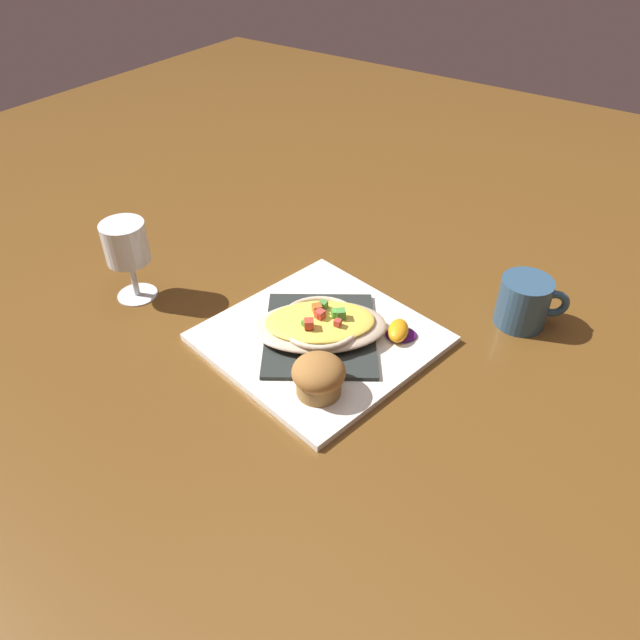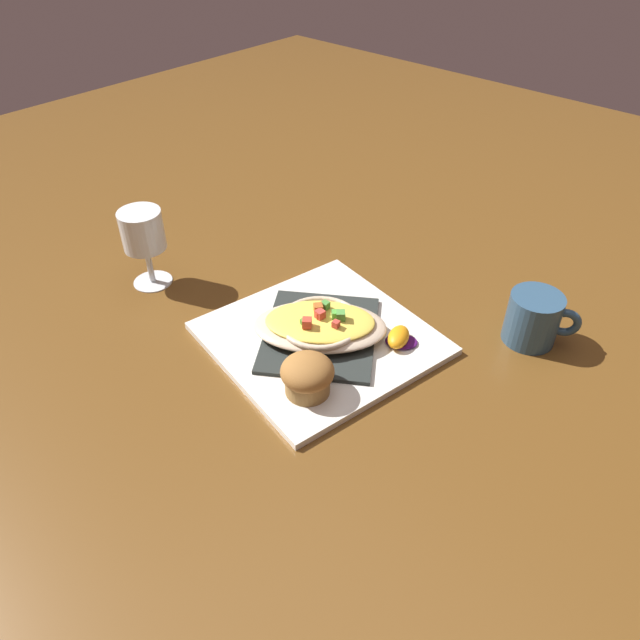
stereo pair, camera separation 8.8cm
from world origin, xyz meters
name	(u,v)px [view 1 (the left image)]	position (x,y,z in m)	size (l,w,h in m)	color
ground_plane	(320,341)	(0.00, 0.00, 0.00)	(2.60, 2.60, 0.00)	brown
square_plate	(320,338)	(0.00, 0.00, 0.01)	(0.30, 0.30, 0.01)	white
folded_napkin	(320,334)	(0.00, 0.00, 0.01)	(0.16, 0.19, 0.01)	#272D2B
gratin_dish	(320,324)	(0.00, 0.00, 0.03)	(0.23, 0.22, 0.04)	beige
muffin	(319,376)	(-0.07, 0.10, 0.04)	(0.07, 0.07, 0.06)	olive
orange_garnish	(399,331)	(-0.10, -0.07, 0.02)	(0.06, 0.06, 0.02)	#4A135F
coffee_mug	(524,304)	(-0.23, -0.22, 0.04)	(0.10, 0.08, 0.08)	#2F506D
stemmed_glass	(126,247)	(0.32, 0.08, 0.09)	(0.07, 0.07, 0.14)	white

